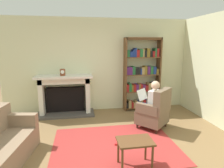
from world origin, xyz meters
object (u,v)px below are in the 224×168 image
object	(u,v)px
mantel_clock	(63,72)
side_table	(135,145)
armchair_reading	(155,111)
seated_reader	(151,102)
bookshelf	(142,75)
fireplace	(65,94)

from	to	relation	value
mantel_clock	side_table	world-z (taller)	mantel_clock
armchair_reading	side_table	xyz separation A→B (m)	(-0.88, -1.34, -0.03)
mantel_clock	side_table	distance (m)	3.03
armchair_reading	seated_reader	xyz separation A→B (m)	(-0.08, 0.09, 0.20)
side_table	mantel_clock	bearing A→B (deg)	116.02
mantel_clock	bookshelf	bearing A→B (deg)	3.38
seated_reader	fireplace	bearing A→B (deg)	-74.28
mantel_clock	seated_reader	world-z (taller)	mantel_clock
side_table	armchair_reading	bearing A→B (deg)	56.81
mantel_clock	armchair_reading	distance (m)	2.63
mantel_clock	seated_reader	size ratio (longest dim) A/B	0.16
fireplace	bookshelf	xyz separation A→B (m)	(2.26, 0.03, 0.45)
seated_reader	mantel_clock	bearing A→B (deg)	-71.80
fireplace	mantel_clock	xyz separation A→B (m)	(-0.03, -0.10, 0.62)
armchair_reading	seated_reader	distance (m)	0.23
mantel_clock	seated_reader	bearing A→B (deg)	-29.78
bookshelf	seated_reader	distance (m)	1.41
fireplace	armchair_reading	xyz separation A→B (m)	(2.13, -1.38, -0.17)
armchair_reading	side_table	distance (m)	1.61
mantel_clock	bookshelf	xyz separation A→B (m)	(2.29, 0.14, -0.17)
mantel_clock	side_table	xyz separation A→B (m)	(1.28, -2.62, -0.82)
fireplace	side_table	distance (m)	3.00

